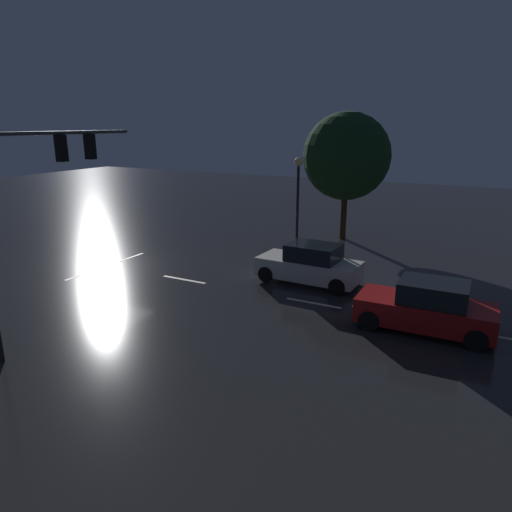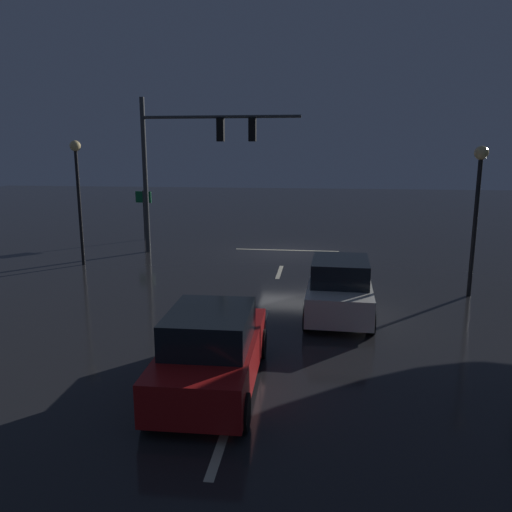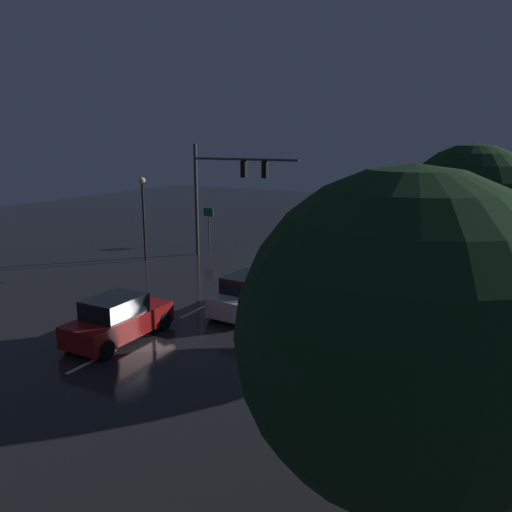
# 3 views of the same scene
# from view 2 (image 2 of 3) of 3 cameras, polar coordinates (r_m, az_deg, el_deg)

# --- Properties ---
(ground_plane) EXTENTS (80.00, 80.00, 0.00)m
(ground_plane) POSITION_cam_2_polar(r_m,az_deg,el_deg) (24.10, 3.43, 0.43)
(ground_plane) COLOR #232326
(traffic_signal_assembly) EXTENTS (7.28, 0.47, 7.10)m
(traffic_signal_assembly) POSITION_cam_2_polar(r_m,az_deg,el_deg) (23.59, -7.28, 11.85)
(traffic_signal_assembly) COLOR #383A3D
(traffic_signal_assembly) RESTS_ON ground_plane
(lane_dash_far) EXTENTS (0.16, 2.20, 0.01)m
(lane_dash_far) POSITION_cam_2_polar(r_m,az_deg,el_deg) (20.20, 2.66, -1.81)
(lane_dash_far) COLOR beige
(lane_dash_far) RESTS_ON ground_plane
(lane_dash_mid) EXTENTS (0.16, 2.20, 0.01)m
(lane_dash_mid) POSITION_cam_2_polar(r_m,az_deg,el_deg) (14.47, 0.74, -7.45)
(lane_dash_mid) COLOR beige
(lane_dash_mid) RESTS_ON ground_plane
(lane_dash_near) EXTENTS (0.16, 2.20, 0.01)m
(lane_dash_near) POSITION_cam_2_polar(r_m,az_deg,el_deg) (9.09, -3.80, -20.01)
(lane_dash_near) COLOR beige
(lane_dash_near) RESTS_ON ground_plane
(stop_bar) EXTENTS (5.00, 0.16, 0.01)m
(stop_bar) POSITION_cam_2_polar(r_m,az_deg,el_deg) (24.57, 3.50, 0.67)
(stop_bar) COLOR beige
(stop_bar) RESTS_ON ground_plane
(car_approaching) EXTENTS (2.04, 4.42, 1.70)m
(car_approaching) POSITION_cam_2_polar(r_m,az_deg,el_deg) (15.15, 9.39, -3.57)
(car_approaching) COLOR silver
(car_approaching) RESTS_ON ground_plane
(car_distant) EXTENTS (1.97, 4.40, 1.70)m
(car_distant) POSITION_cam_2_polar(r_m,az_deg,el_deg) (10.49, -5.00, -10.60)
(car_distant) COLOR maroon
(car_distant) RESTS_ON ground_plane
(street_lamp_left_kerb) EXTENTS (0.44, 0.44, 4.91)m
(street_lamp_left_kerb) POSITION_cam_2_polar(r_m,az_deg,el_deg) (17.81, 23.71, 6.59)
(street_lamp_left_kerb) COLOR black
(street_lamp_left_kerb) RESTS_ON ground_plane
(street_lamp_right_kerb) EXTENTS (0.44, 0.44, 5.15)m
(street_lamp_right_kerb) POSITION_cam_2_polar(r_m,az_deg,el_deg) (22.20, -19.45, 8.16)
(street_lamp_right_kerb) COLOR black
(street_lamp_right_kerb) RESTS_ON ground_plane
(route_sign) EXTENTS (0.90, 0.18, 2.65)m
(route_sign) POSITION_cam_2_polar(r_m,az_deg,el_deg) (27.85, -12.54, 5.71)
(route_sign) COLOR #383A3D
(route_sign) RESTS_ON ground_plane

